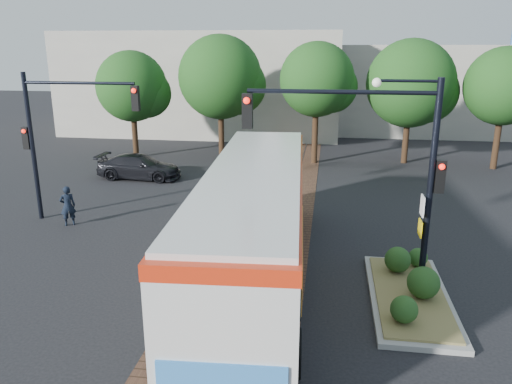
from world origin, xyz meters
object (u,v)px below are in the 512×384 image
city_bus (255,218)px  signal_pole_left (56,127)px  parked_car (139,167)px  traffic_island (410,288)px  officer (68,206)px  signal_pole_main (386,155)px

city_bus → signal_pole_left: signal_pole_left is taller
parked_car → city_bus: bearing=-141.9°
traffic_island → parked_car: parked_car is taller
signal_pole_left → officer: bearing=-53.0°
traffic_island → officer: officer is taller
signal_pole_left → parked_car: bearing=85.1°
city_bus → traffic_island: 4.94m
city_bus → officer: city_bus is taller
traffic_island → officer: (-12.72, 4.27, 0.49)m
officer → parked_car: bearing=-124.0°
signal_pole_left → city_bus: bearing=-25.9°
traffic_island → parked_car: bearing=137.1°
city_bus → signal_pole_main: signal_pole_main is taller
officer → signal_pole_left: bearing=-86.0°
traffic_island → officer: 13.43m
city_bus → signal_pole_left: bearing=150.8°
traffic_island → signal_pole_main: (-0.96, 0.09, 3.83)m
city_bus → parked_car: 13.66m
city_bus → traffic_island: size_ratio=2.56×
signal_pole_left → parked_car: 7.57m
city_bus → signal_pole_main: 4.30m
city_bus → parked_car: (-8.00, 11.00, -1.31)m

